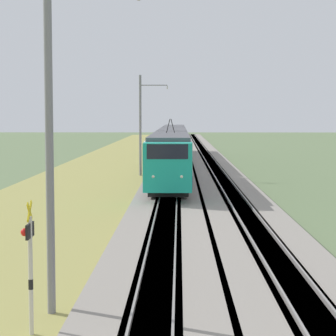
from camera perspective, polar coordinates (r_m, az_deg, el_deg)
name	(u,v)px	position (r m, az deg, el deg)	size (l,w,h in m)	color
ballast_main	(172,172)	(61.46, 0.34, -0.38)	(240.00, 4.40, 0.30)	gray
ballast_adjacent	(216,172)	(61.55, 4.25, -0.38)	(240.00, 4.40, 0.30)	gray
track_main	(172,172)	(61.45, 0.34, -0.37)	(240.00, 1.57, 0.45)	#4C4238
track_adjacent	(216,172)	(61.55, 4.25, -0.37)	(240.00, 1.57, 0.45)	#4C4238
grass_verge	(113,173)	(61.78, -4.83, -0.45)	(240.00, 13.29, 0.12)	#99934C
passenger_train	(173,145)	(67.37, 0.40, 2.03)	(58.89, 3.01, 5.22)	#19A88E
crossing_signal_aux	(30,256)	(16.40, -11.95, -7.47)	(0.70, 0.23, 3.42)	beige
catenary_mast_near	(51,133)	(17.71, -10.14, 3.01)	(0.22, 2.56, 9.74)	slate
catenary_mast_mid	(141,125)	(58.35, -2.37, 3.80)	(0.22, 2.56, 9.06)	slate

